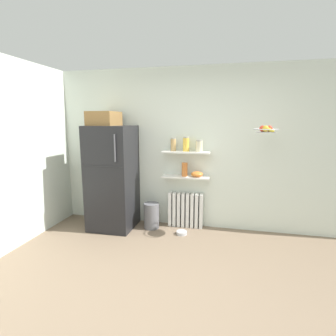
{
  "coord_description": "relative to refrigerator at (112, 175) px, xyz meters",
  "views": [
    {
      "loc": [
        0.63,
        -2.2,
        1.76
      ],
      "look_at": [
        -0.25,
        1.6,
        1.05
      ],
      "focal_mm": 27.88,
      "sensor_mm": 36.0,
      "label": 1
    }
  ],
  "objects": [
    {
      "name": "shelf_bowl",
      "position": [
        1.36,
        0.23,
        0.03
      ],
      "size": [
        0.19,
        0.19,
        0.09
      ],
      "primitive_type": "ellipsoid",
      "color": "orange",
      "rests_on": "wall_shelf_lower"
    },
    {
      "name": "storage_jar_0",
      "position": [
        0.97,
        0.23,
        0.49
      ],
      "size": [
        0.09,
        0.09,
        0.21
      ],
      "color": "tan",
      "rests_on": "wall_shelf_upper"
    },
    {
      "name": "ground_plane",
      "position": [
        1.2,
        -1.16,
        -0.89
      ],
      "size": [
        7.04,
        7.04,
        0.0
      ],
      "primitive_type": "plane",
      "color": "#7A6651"
    },
    {
      "name": "side_wall_left",
      "position": [
        -1.05,
        -1.06,
        0.41
      ],
      "size": [
        0.1,
        4.8,
        2.6
      ],
      "primitive_type": "cube",
      "color": "silver",
      "rests_on": "ground_plane"
    },
    {
      "name": "storage_jar_2",
      "position": [
        1.39,
        0.23,
        0.48
      ],
      "size": [
        0.11,
        0.11,
        0.19
      ],
      "color": "beige",
      "rests_on": "wall_shelf_upper"
    },
    {
      "name": "back_wall",
      "position": [
        1.2,
        0.39,
        0.41
      ],
      "size": [
        7.04,
        0.1,
        2.6
      ],
      "primitive_type": "cube",
      "color": "silver",
      "rests_on": "ground_plane"
    },
    {
      "name": "hanging_fruit_basket",
      "position": [
        2.33,
        -0.03,
        0.75
      ],
      "size": [
        0.34,
        0.34,
        0.1
      ],
      "color": "#B2B2B7"
    },
    {
      "name": "wall_shelf_upper",
      "position": [
        1.18,
        0.23,
        0.38
      ],
      "size": [
        0.76,
        0.22,
        0.02
      ],
      "primitive_type": "cube",
      "color": "white"
    },
    {
      "name": "wall_shelf_lower",
      "position": [
        1.18,
        0.23,
        -0.03
      ],
      "size": [
        0.76,
        0.22,
        0.02
      ],
      "primitive_type": "cube",
      "color": "white"
    },
    {
      "name": "vase",
      "position": [
        1.16,
        0.23,
        0.09
      ],
      "size": [
        0.09,
        0.09,
        0.22
      ],
      "primitive_type": "cylinder",
      "color": "#CC7033",
      "rests_on": "wall_shelf_lower"
    },
    {
      "name": "pet_food_bowl",
      "position": [
        1.17,
        -0.06,
        -0.87
      ],
      "size": [
        0.17,
        0.17,
        0.05
      ],
      "primitive_type": "cylinder",
      "color": "#B7B7BC",
      "rests_on": "ground_plane"
    },
    {
      "name": "radiator",
      "position": [
        1.18,
        0.26,
        -0.6
      ],
      "size": [
        0.57,
        0.12,
        0.58
      ],
      "color": "white",
      "rests_on": "ground_plane"
    },
    {
      "name": "refrigerator",
      "position": [
        0.0,
        0.0,
        0.0
      ],
      "size": [
        0.7,
        0.72,
        1.9
      ],
      "color": "black",
      "rests_on": "ground_plane"
    },
    {
      "name": "trash_bin",
      "position": [
        0.64,
        0.08,
        -0.68
      ],
      "size": [
        0.25,
        0.25,
        0.42
      ],
      "primitive_type": "cylinder",
      "color": "slate",
      "rests_on": "ground_plane"
    },
    {
      "name": "storage_jar_1",
      "position": [
        1.18,
        0.23,
        0.5
      ],
      "size": [
        0.1,
        0.1,
        0.23
      ],
      "color": "yellow",
      "rests_on": "wall_shelf_upper"
    }
  ]
}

